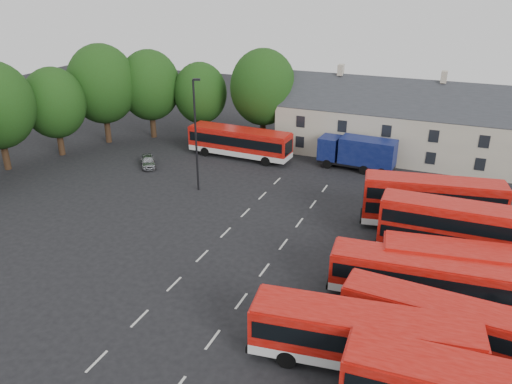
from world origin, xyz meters
TOP-DOWN VIEW (x-y plane):
  - ground at (0.00, 0.00)m, footprint 140.00×140.00m
  - lane_markings at (2.50, 2.00)m, footprint 5.15×33.80m
  - treeline at (-20.74, 19.36)m, footprint 29.92×32.59m
  - terrace_houses at (14.00, 30.00)m, footprint 35.70×7.13m
  - bus_row_b at (13.20, -4.72)m, footprint 11.99×4.20m
  - bus_row_c at (16.66, -1.42)m, footprint 10.53×3.09m
  - bus_row_d at (15.39, 2.44)m, footprint 11.34×3.58m
  - bus_row_e at (18.55, 4.60)m, footprint 11.96×4.32m
  - bus_dd_south at (17.23, 8.65)m, footprint 10.91×2.71m
  - bus_dd_north at (15.16, 12.93)m, footprint 11.10×4.28m
  - bus_north at (-6.44, 23.02)m, footprint 12.05×3.26m
  - box_truck at (6.74, 24.43)m, footprint 8.20×2.99m
  - silver_car at (-14.47, 16.50)m, footprint 3.44×3.78m
  - lamppost at (-6.27, 12.93)m, footprint 0.74×0.50m

SIDE VIEW (x-z plane):
  - ground at x=0.00m, z-range 0.00..0.00m
  - lane_markings at x=2.50m, z-range 0.00..0.01m
  - silver_car at x=-14.47m, z-range 0.00..1.25m
  - bus_row_c at x=16.66m, z-range 0.30..3.23m
  - bus_row_d at x=15.39m, z-range 0.32..3.47m
  - box_truck at x=6.74m, z-range 0.22..3.75m
  - bus_row_e at x=18.55m, z-range 0.33..3.64m
  - bus_row_b at x=13.20m, z-range 0.34..3.65m
  - bus_north at x=-6.44m, z-range 0.34..3.72m
  - bus_dd_north at x=15.16m, z-range 0.31..4.75m
  - bus_dd_south at x=17.23m, z-range 0.31..4.77m
  - terrace_houses at x=14.00m, z-range -1.17..8.89m
  - lamppost at x=-6.27m, z-range 0.36..11.16m
  - treeline at x=-20.74m, z-range 0.68..12.69m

